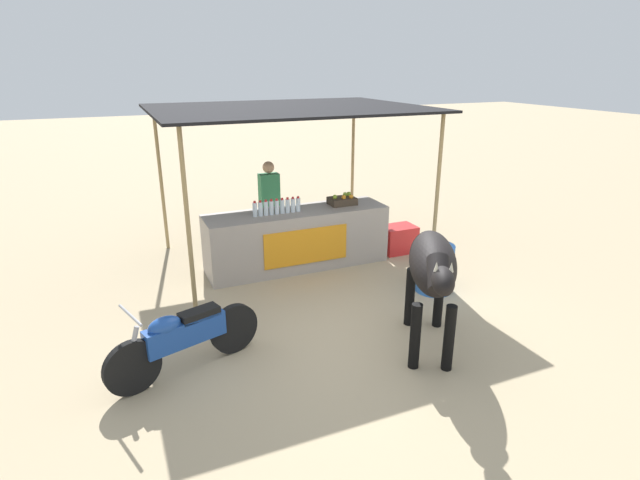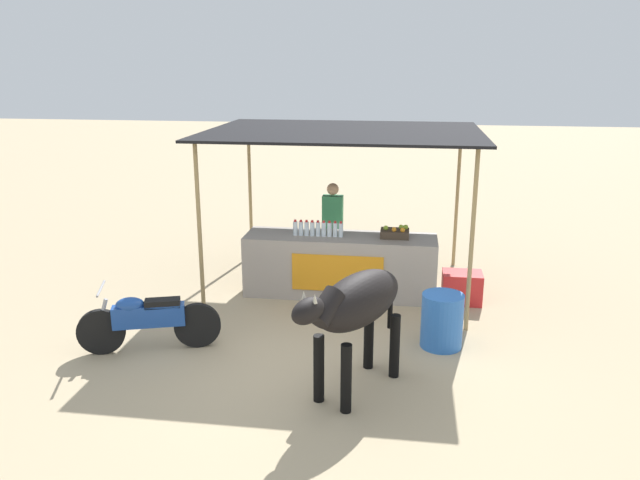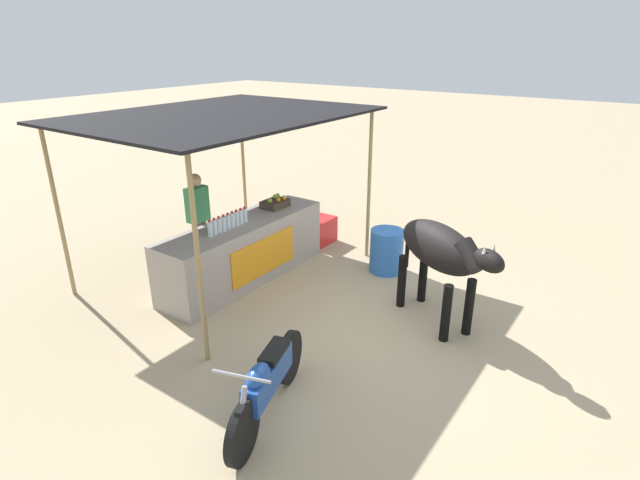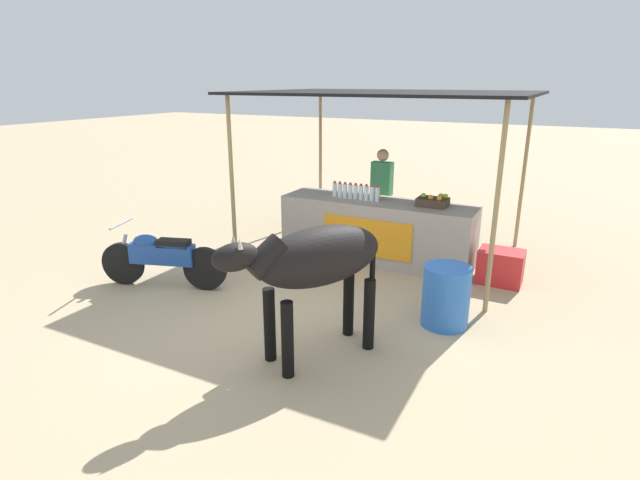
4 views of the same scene
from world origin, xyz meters
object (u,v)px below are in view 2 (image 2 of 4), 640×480
stall_counter (340,265)px  fruit_crate (395,233)px  motorcycle_parked (147,319)px  water_barrel (442,321)px  cooler_box (462,287)px  cow (356,306)px  vendor_behind_counter (333,230)px

stall_counter → fruit_crate: 1.01m
motorcycle_parked → water_barrel: bearing=10.0°
cooler_box → cow: 3.33m
water_barrel → motorcycle_parked: (-3.73, -0.66, 0.07)m
cooler_box → water_barrel: size_ratio=0.83×
cooler_box → water_barrel: bearing=-103.1°
stall_counter → water_barrel: 2.29m
fruit_crate → water_barrel: 2.01m
stall_counter → vendor_behind_counter: (-0.22, 0.75, 0.37)m
cooler_box → water_barrel: (-0.38, -1.62, 0.12)m
stall_counter → fruit_crate: bearing=3.6°
cow → motorcycle_parked: bearing=166.8°
water_barrel → motorcycle_parked: motorcycle_parked is taller
stall_counter → cooler_box: 1.92m
stall_counter → cooler_box: (1.90, -0.10, -0.24)m
vendor_behind_counter → cow: (0.72, -3.76, 0.18)m
fruit_crate → vendor_behind_counter: vendor_behind_counter is taller
cow → motorcycle_parked: (-2.71, 0.64, -0.60)m
fruit_crate → cow: (-0.35, -3.06, 0.00)m
water_barrel → cow: (-1.02, -1.30, 0.67)m
fruit_crate → water_barrel: size_ratio=0.61×
vendor_behind_counter → water_barrel: bearing=-54.8°
vendor_behind_counter → motorcycle_parked: (-1.99, -3.12, -0.42)m
motorcycle_parked → cooler_box: bearing=29.0°
cooler_box → stall_counter: bearing=177.1°
cow → cooler_box: bearing=64.4°
motorcycle_parked → stall_counter: bearing=47.0°
vendor_behind_counter → cooler_box: vendor_behind_counter is taller
water_barrel → motorcycle_parked: size_ratio=0.41×
stall_counter → motorcycle_parked: stall_counter is taller
vendor_behind_counter → fruit_crate: bearing=-33.2°
cooler_box → cow: bearing=-115.6°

